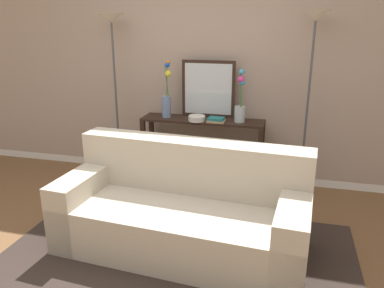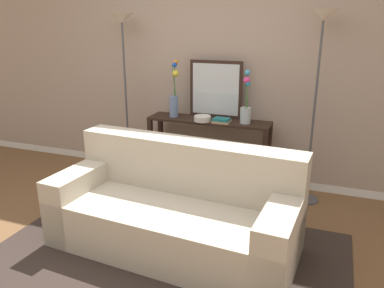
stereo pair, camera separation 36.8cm
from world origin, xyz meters
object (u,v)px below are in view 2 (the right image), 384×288
book_stack (221,121)px  fruit_bowl (202,118)px  floor_lamp_right (320,55)px  wall_mirror (216,89)px  vase_tall_flowers (174,98)px  vase_short_flowers (246,106)px  console_table (208,140)px  floor_lamp_left (123,51)px  couch (176,212)px  book_row_under_console (173,175)px

book_stack → fruit_bowl: bearing=-178.0°
floor_lamp_right → wall_mirror: floor_lamp_right is taller
vase_tall_flowers → vase_short_flowers: vase_tall_flowers is taller
console_table → vase_short_flowers: (0.42, -0.03, 0.44)m
wall_mirror → console_table: bearing=-103.8°
floor_lamp_left → vase_short_flowers: size_ratio=3.35×
wall_mirror → vase_tall_flowers: (-0.45, -0.15, -0.11)m
vase_tall_flowers → console_table: bearing=2.0°
vase_short_flowers → console_table: bearing=176.3°
couch → floor_lamp_right: 2.03m
console_table → vase_tall_flowers: size_ratio=2.16×
wall_mirror → vase_tall_flowers: 0.48m
floor_lamp_right → vase_short_flowers: floor_lamp_right is taller
floor_lamp_right → book_row_under_console: floor_lamp_right is taller
floor_lamp_right → book_stack: floor_lamp_right is taller
floor_lamp_left → couch: bearing=-47.5°
fruit_bowl → book_row_under_console: (-0.41, 0.10, -0.77)m
floor_lamp_right → book_stack: size_ratio=10.32×
console_table → book_row_under_console: (-0.45, 0.00, -0.49)m
couch → vase_tall_flowers: size_ratio=3.25×
vase_short_flowers → book_stack: bearing=-166.2°
wall_mirror → vase_tall_flowers: size_ratio=1.00×
floor_lamp_right → fruit_bowl: bearing=-176.3°
book_stack → console_table: bearing=153.2°
couch → console_table: bearing=96.3°
floor_lamp_right → couch: bearing=-127.0°
vase_short_flowers → book_stack: (-0.25, -0.06, -0.17)m
wall_mirror → vase_short_flowers: bearing=-22.4°
floor_lamp_left → book_row_under_console: size_ratio=7.97×
fruit_bowl → book_stack: size_ratio=0.99×
vase_tall_flowers → floor_lamp_right: bearing=-0.2°
vase_short_flowers → wall_mirror: bearing=157.6°
console_table → book_row_under_console: size_ratio=5.72×
console_table → book_stack: book_stack is taller
vase_short_flowers → vase_tall_flowers: bearing=179.2°
console_table → floor_lamp_right: bearing=-1.0°
couch → console_table: 1.34m
couch → fruit_bowl: couch is taller
couch → console_table: (-0.15, 1.31, 0.24)m
book_stack → floor_lamp_left: bearing=176.8°
floor_lamp_right → vase_tall_flowers: 1.62m
console_table → vase_short_flowers: size_ratio=2.40×
floor_lamp_left → vase_short_flowers: 1.56m
console_table → fruit_bowl: bearing=-113.7°
console_table → book_row_under_console: bearing=180.0°
book_row_under_console → floor_lamp_right: bearing=-0.7°
console_table → wall_mirror: 0.58m
console_table → fruit_bowl: (-0.04, -0.10, 0.28)m
floor_lamp_right → book_row_under_console: 2.16m
floor_lamp_left → floor_lamp_right: 2.16m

